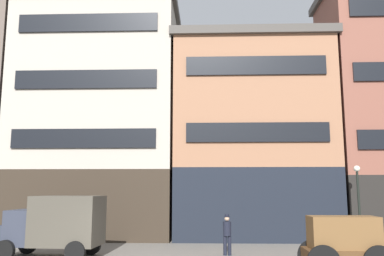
% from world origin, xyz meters
% --- Properties ---
extents(building_center_left, '(10.40, 5.80, 14.94)m').
position_xyz_m(building_center_left, '(-3.83, 10.25, 7.51)').
color(building_center_left, '#33281E').
rests_on(building_center_left, ground_plane).
extents(building_center_right, '(10.05, 5.80, 12.40)m').
position_xyz_m(building_center_right, '(6.04, 10.26, 6.24)').
color(building_center_right, black).
rests_on(building_center_right, ground_plane).
extents(cargo_wagon, '(2.92, 1.53, 1.98)m').
position_xyz_m(cargo_wagon, '(7.94, -0.39, 1.15)').
color(cargo_wagon, brown).
rests_on(cargo_wagon, ground_plane).
extents(delivery_truck_near, '(4.45, 2.35, 2.62)m').
position_xyz_m(delivery_truck_near, '(-3.41, 2.75, 1.42)').
color(delivery_truck_near, '#333847').
rests_on(delivery_truck_near, ground_plane).
extents(pedestrian_officer, '(0.47, 0.47, 1.79)m').
position_xyz_m(pedestrian_officer, '(4.08, 3.67, 0.98)').
color(pedestrian_officer, black).
rests_on(pedestrian_officer, ground_plane).
extents(streetlamp_curbside, '(0.32, 0.32, 4.12)m').
position_xyz_m(streetlamp_curbside, '(10.93, 6.22, 2.67)').
color(streetlamp_curbside, black).
rests_on(streetlamp_curbside, ground_plane).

